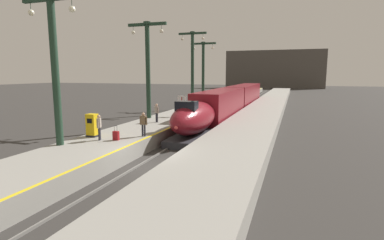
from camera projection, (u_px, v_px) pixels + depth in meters
ground_plane at (149, 169)px, 17.30m from camera, size 260.00×260.00×0.00m
platform_left at (204, 109)px, 41.66m from camera, size 4.80×110.00×1.05m
platform_right at (264, 112)px, 39.07m from camera, size 4.80×110.00×1.05m
platform_left_safety_stripe at (220, 106)px, 40.85m from camera, size 0.20×107.80×0.01m
rail_main_left at (231, 111)px, 43.25m from camera, size 0.08×110.00×0.12m
rail_main_right at (242, 112)px, 42.77m from camera, size 0.08×110.00×0.12m
highspeed_train_main at (231, 101)px, 38.80m from camera, size 2.92×39.20×3.60m
station_column_near at (54, 56)px, 17.83m from camera, size 4.00×0.68×8.93m
station_column_mid at (148, 61)px, 29.10m from camera, size 4.00×0.68×9.27m
station_column_far at (192, 62)px, 41.64m from camera, size 4.00×0.68×10.06m
station_column_distant at (203, 66)px, 46.54m from camera, size 4.00×0.68×9.18m
passenger_near_edge at (99, 125)px, 19.81m from camera, size 0.35×0.54×1.69m
passenger_mid_platform at (157, 111)px, 27.15m from camera, size 0.49×0.39×1.69m
passenger_far_waiting at (143, 122)px, 21.03m from camera, size 0.57×0.24×1.69m
rolling_suitcase at (116, 136)px, 19.91m from camera, size 0.40×0.22×0.98m
ticket_machine_yellow at (92, 126)px, 21.00m from camera, size 0.76×0.62×1.60m
departure_info_board at (182, 102)px, 31.02m from camera, size 0.90×0.10×2.12m
terminus_back_wall at (274, 69)px, 111.61m from camera, size 36.00×2.00×14.00m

